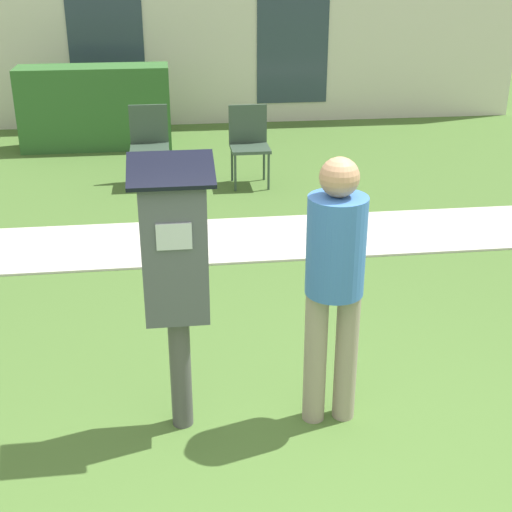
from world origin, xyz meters
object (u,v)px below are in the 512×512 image
at_px(parking_meter, 175,264).
at_px(outdoor_chair_middle, 249,139).
at_px(person_standing, 335,274).
at_px(outdoor_chair_left, 149,139).

distance_m(parking_meter, outdoor_chair_middle, 4.65).
bearing_deg(person_standing, outdoor_chair_left, 100.18).
bearing_deg(outdoor_chair_middle, parking_meter, -110.89).
xyz_separation_m(parking_meter, outdoor_chair_left, (-0.21, 4.67, -0.49)).
bearing_deg(outdoor_chair_left, outdoor_chair_middle, -13.86).
relative_size(outdoor_chair_left, outdoor_chair_middle, 1.00).
bearing_deg(outdoor_chair_middle, person_standing, -100.24).
bearing_deg(outdoor_chair_middle, outdoor_chair_left, 163.53).
bearing_deg(person_standing, parking_meter, 174.45).
height_order(outdoor_chair_left, outdoor_chair_middle, same).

